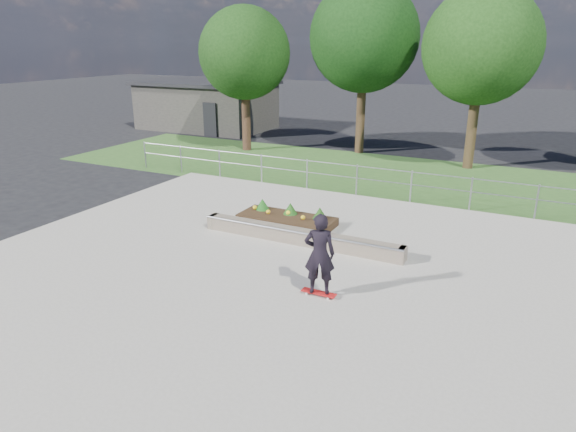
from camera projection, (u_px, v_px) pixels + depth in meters
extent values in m
plane|color=black|center=(253.00, 275.00, 12.62)|extent=(120.00, 120.00, 0.00)
cube|color=#2C5120|center=(383.00, 175.00, 21.92)|extent=(30.00, 8.00, 0.02)
cube|color=gray|center=(253.00, 274.00, 12.61)|extent=(15.00, 15.00, 0.06)
cylinder|color=#999CA1|center=(145.00, 155.00, 23.02)|extent=(0.06, 0.06, 1.20)
cylinder|color=gray|center=(181.00, 159.00, 22.17)|extent=(0.06, 0.06, 1.20)
cylinder|color=gray|center=(220.00, 164.00, 21.32)|extent=(0.06, 0.06, 1.20)
cylinder|color=#9B9DA3|center=(262.00, 169.00, 20.47)|extent=(0.06, 0.06, 1.20)
cylinder|color=#989BA1|center=(307.00, 175.00, 19.62)|extent=(0.06, 0.06, 1.20)
cylinder|color=gray|center=(357.00, 181.00, 18.77)|extent=(0.06, 0.06, 1.20)
cylinder|color=#9C9FA5|center=(411.00, 187.00, 17.92)|extent=(0.06, 0.06, 1.20)
cylinder|color=gray|center=(471.00, 195.00, 17.07)|extent=(0.06, 0.06, 1.20)
cylinder|color=gray|center=(537.00, 203.00, 16.22)|extent=(0.06, 0.06, 1.20)
cylinder|color=#989AA0|center=(357.00, 166.00, 18.59)|extent=(20.00, 0.04, 0.04)
cylinder|color=gray|center=(357.00, 178.00, 18.74)|extent=(20.00, 0.04, 0.04)
cube|color=#302D2A|center=(207.00, 107.00, 33.33)|extent=(8.00, 5.00, 2.80)
cube|color=black|center=(206.00, 83.00, 32.85)|extent=(8.40, 5.40, 0.20)
cube|color=black|center=(210.00, 120.00, 30.46)|extent=(0.90, 0.10, 2.00)
cylinder|color=#341E14|center=(246.00, 122.00, 26.54)|extent=(0.44, 0.44, 2.93)
sphere|color=black|center=(244.00, 53.00, 25.43)|extent=(4.55, 4.55, 4.55)
cylinder|color=#312013|center=(360.00, 120.00, 25.82)|extent=(0.44, 0.44, 3.38)
sphere|color=black|center=(364.00, 37.00, 24.54)|extent=(5.25, 5.25, 5.25)
cylinder|color=#322314|center=(471.00, 133.00, 22.67)|extent=(0.44, 0.44, 3.15)
sphere|color=black|center=(481.00, 46.00, 21.48)|extent=(4.90, 4.90, 4.90)
cube|color=brown|center=(300.00, 237.00, 14.36)|extent=(6.00, 0.40, 0.40)
cylinder|color=#9A9DA2|center=(297.00, 232.00, 14.12)|extent=(6.00, 0.06, 0.06)
cube|color=brown|center=(214.00, 221.00, 15.59)|extent=(0.15, 0.42, 0.40)
cube|color=brown|center=(402.00, 255.00, 13.12)|extent=(0.15, 0.42, 0.40)
cube|color=black|center=(287.00, 220.00, 15.91)|extent=(3.00, 1.20, 0.25)
sphere|color=yellow|center=(255.00, 207.00, 16.44)|extent=(0.14, 0.14, 0.14)
sphere|color=yellow|center=(268.00, 212.00, 16.02)|extent=(0.14, 0.14, 0.14)
sphere|color=yellow|center=(288.00, 213.00, 15.93)|extent=(0.14, 0.14, 0.14)
sphere|color=yellow|center=(303.00, 217.00, 15.51)|extent=(0.14, 0.14, 0.14)
sphere|color=gold|center=(324.00, 218.00, 15.42)|extent=(0.14, 0.14, 0.14)
cone|color=#164D16|center=(262.00, 204.00, 16.45)|extent=(0.44, 0.44, 0.36)
cone|color=#184614|center=(290.00, 208.00, 16.03)|extent=(0.44, 0.44, 0.36)
cone|color=#194112|center=(320.00, 213.00, 15.60)|extent=(0.44, 0.44, 0.36)
cylinder|color=silver|center=(306.00, 294.00, 11.49)|extent=(0.05, 0.03, 0.05)
cylinder|color=silver|center=(310.00, 290.00, 11.64)|extent=(0.05, 0.03, 0.05)
cylinder|color=silver|center=(328.00, 299.00, 11.27)|extent=(0.05, 0.03, 0.05)
cylinder|color=white|center=(331.00, 295.00, 11.42)|extent=(0.05, 0.03, 0.05)
cylinder|color=#A0A1A6|center=(308.00, 291.00, 11.56)|extent=(0.02, 0.18, 0.02)
cylinder|color=#9C9CA1|center=(329.00, 296.00, 11.34)|extent=(0.02, 0.18, 0.02)
cube|color=#A61414|center=(319.00, 293.00, 11.44)|extent=(0.80, 0.21, 0.02)
imported|color=black|center=(320.00, 254.00, 11.14)|extent=(0.79, 0.65, 1.85)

